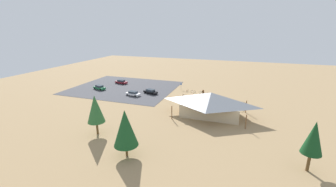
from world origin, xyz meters
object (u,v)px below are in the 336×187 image
object	(u,v)px
bicycle_red_trailside	(192,95)
car_white_far_end	(133,93)
pine_center	(125,128)
bicycle_yellow_yard_front	(208,94)
bicycle_purple_edge_north	(224,104)
bicycle_silver_yard_right	(231,105)
lot_sign	(181,86)
visitor_at_bikes	(218,97)
pine_east	(314,138)
car_green_second_row	(99,87)
bike_pavilion	(211,103)
bicycle_white_lone_west	(199,96)
bicycle_teal_near_porch	(201,92)
bicycle_green_yard_center	(242,110)
bicycle_black_near_sign	(231,103)
bicycle_black_yard_left	(243,104)
visitor_near_lot	(191,101)
bicycle_white_by_bin	(193,92)
visitor_crossing_yard	(193,97)
car_maroon_aisle_side	(121,82)
bicycle_orange_edge_south	(187,91)
car_black_back_corner	(150,91)
trash_bin	(203,91)
bicycle_blue_lone_east	(184,96)

from	to	relation	value
bicycle_red_trailside	car_white_far_end	xyz separation A→B (m)	(17.13, 5.39, 0.35)
pine_center	bicycle_yellow_yard_front	size ratio (longest dim) A/B	4.68
bicycle_purple_edge_north	bicycle_silver_yard_right	bearing A→B (deg)	164.47
lot_sign	visitor_at_bikes	size ratio (longest dim) A/B	1.30
pine_east	car_green_second_row	distance (m)	61.90
bike_pavilion	bicycle_white_lone_west	distance (m)	14.39
pine_center	bicycle_teal_near_porch	distance (m)	39.61
bicycle_green_yard_center	bicycle_silver_yard_right	world-z (taller)	bicycle_silver_yard_right
bicycle_black_near_sign	bicycle_black_yard_left	world-z (taller)	bicycle_black_yard_left
bike_pavilion	visitor_near_lot	distance (m)	9.57
bike_pavilion	bicycle_white_by_bin	bearing A→B (deg)	-65.23
lot_sign	visitor_crossing_yard	world-z (taller)	lot_sign
bike_pavilion	pine_east	world-z (taller)	pine_east
bicycle_yellow_yard_front	car_maroon_aisle_side	world-z (taller)	car_maroon_aisle_side
bicycle_white_lone_west	car_white_far_end	distance (m)	20.12
pine_east	bicycle_orange_edge_south	distance (m)	43.38
car_black_back_corner	visitor_at_bikes	xyz separation A→B (m)	(-20.83, -0.39, 0.14)
trash_bin	bicycle_blue_lone_east	xyz separation A→B (m)	(4.47, 6.54, -0.07)
bicycle_white_by_bin	car_white_far_end	xyz separation A→B (m)	(16.68, 9.12, 0.36)
pine_center	bicycle_silver_yard_right	size ratio (longest dim) A/B	5.51
bicycle_teal_near_porch	bicycle_black_yard_left	world-z (taller)	bicycle_black_yard_left
bicycle_white_lone_west	bicycle_yellow_yard_front	xyz separation A→B (m)	(-2.11, -2.82, 0.01)
pine_east	bicycle_black_yard_left	distance (m)	28.84
visitor_at_bikes	visitor_crossing_yard	bearing A→B (deg)	16.73
lot_sign	bicycle_green_yard_center	xyz separation A→B (m)	(-19.79, 14.41, -1.05)
lot_sign	pine_center	size ratio (longest dim) A/B	0.28
car_maroon_aisle_side	visitor_crossing_yard	world-z (taller)	visitor_crossing_yard
trash_bin	car_green_second_row	size ratio (longest dim) A/B	0.19
pine_east	bicycle_purple_edge_north	distance (m)	29.31
visitor_near_lot	bike_pavilion	bearing A→B (deg)	131.86
pine_east	bicycle_silver_yard_right	size ratio (longest dim) A/B	5.39
bicycle_white_by_bin	visitor_crossing_yard	bearing A→B (deg)	102.13
bicycle_white_by_bin	car_green_second_row	bearing A→B (deg)	12.01
bicycle_blue_lone_east	visitor_crossing_yard	bearing A→B (deg)	152.78
trash_bin	bicycle_black_near_sign	world-z (taller)	trash_bin
pine_center	visitor_at_bikes	xyz separation A→B (m)	(-10.45, -34.04, -4.08)
bicycle_silver_yard_right	bicycle_black_near_sign	bearing A→B (deg)	-88.62
car_white_far_end	lot_sign	bearing A→B (deg)	-136.11
trash_bin	bicycle_purple_edge_north	xyz separation A→B (m)	(-7.31, 9.79, -0.10)
car_green_second_row	bicycle_red_trailside	bearing A→B (deg)	-174.88
visitor_at_bikes	visitor_near_lot	bearing A→B (deg)	40.57
bicycle_yellow_yard_front	visitor_at_bikes	xyz separation A→B (m)	(-3.38, 3.47, 0.50)
trash_bin	visitor_crossing_yard	size ratio (longest dim) A/B	0.52
bicycle_teal_near_porch	visitor_near_lot	size ratio (longest dim) A/B	0.77
bicycle_purple_edge_north	bicycle_blue_lone_east	bearing A→B (deg)	-15.45
pine_center	trash_bin	bearing A→B (deg)	-97.35
bicycle_blue_lone_east	car_maroon_aisle_side	size ratio (longest dim) A/B	0.28
bicycle_purple_edge_north	car_green_second_row	bearing A→B (deg)	-3.18
bicycle_silver_yard_right	bicycle_orange_edge_south	xyz separation A→B (m)	(14.22, -9.28, -0.04)
bicycle_black_near_sign	visitor_crossing_yard	xyz separation A→B (m)	(10.67, -0.32, 0.54)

